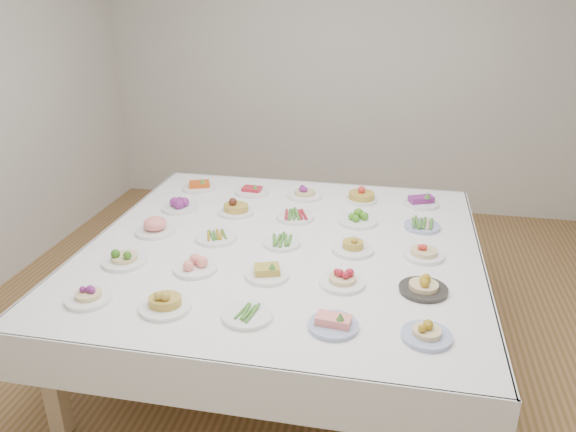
% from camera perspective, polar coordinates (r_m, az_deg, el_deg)
% --- Properties ---
extents(room_envelope, '(5.02, 5.02, 2.81)m').
position_cam_1_polar(room_envelope, '(3.31, 1.83, 15.26)').
color(room_envelope, '#98693F').
rests_on(room_envelope, ground).
extents(display_table, '(2.41, 2.41, 0.75)m').
position_cam_1_polar(display_table, '(3.52, -0.48, -3.81)').
color(display_table, white).
rests_on(display_table, ground).
extents(dish_0, '(0.23, 0.23, 0.11)m').
position_cam_1_polar(dish_0, '(3.06, -19.65, -7.31)').
color(dish_0, white).
rests_on(dish_0, display_table).
extents(dish_1, '(0.26, 0.26, 0.16)m').
position_cam_1_polar(dish_1, '(2.87, -12.44, -7.91)').
color(dish_1, white).
rests_on(dish_1, display_table).
extents(dish_2, '(0.25, 0.25, 0.05)m').
position_cam_1_polar(dish_2, '(2.78, -4.15, -9.89)').
color(dish_2, white).
rests_on(dish_2, display_table).
extents(dish_3, '(0.24, 0.24, 0.10)m').
position_cam_1_polar(dish_3, '(2.69, 4.64, -10.54)').
color(dish_3, '#4C66B2').
rests_on(dish_3, display_table).
extents(dish_4, '(0.23, 0.23, 0.12)m').
position_cam_1_polar(dish_4, '(2.68, 13.97, -10.99)').
color(dish_4, '#4C66B2').
rests_on(dish_4, display_table).
extents(dish_5, '(0.26, 0.26, 0.15)m').
position_cam_1_polar(dish_5, '(3.38, -16.34, -3.54)').
color(dish_5, white).
rests_on(dish_5, display_table).
extents(dish_6, '(0.24, 0.24, 0.11)m').
position_cam_1_polar(dish_6, '(3.21, -9.42, -4.70)').
color(dish_6, white).
rests_on(dish_6, display_table).
extents(dish_7, '(0.24, 0.24, 0.10)m').
position_cam_1_polar(dish_7, '(3.11, -2.14, -5.50)').
color(dish_7, white).
rests_on(dish_7, display_table).
extents(dish_8, '(0.24, 0.24, 0.14)m').
position_cam_1_polar(dish_8, '(3.04, 5.57, -5.87)').
color(dish_8, white).
rests_on(dish_8, display_table).
extents(dish_9, '(0.25, 0.25, 0.14)m').
position_cam_1_polar(dish_9, '(3.04, 13.67, -6.44)').
color(dish_9, '#2B2926').
rests_on(dish_9, display_table).
extents(dish_10, '(0.26, 0.26, 0.13)m').
position_cam_1_polar(dish_10, '(3.73, -13.35, -0.84)').
color(dish_10, white).
rests_on(dish_10, display_table).
extents(dish_11, '(0.26, 0.26, 0.05)m').
position_cam_1_polar(dish_11, '(3.58, -7.29, -2.05)').
color(dish_11, white).
rests_on(dish_11, display_table).
extents(dish_12, '(0.23, 0.23, 0.06)m').
position_cam_1_polar(dish_12, '(3.48, -0.62, -2.56)').
color(dish_12, white).
rests_on(dish_12, display_table).
extents(dish_13, '(0.25, 0.25, 0.13)m').
position_cam_1_polar(dish_13, '(3.41, 6.62, -2.75)').
color(dish_13, white).
rests_on(dish_13, display_table).
extents(dish_14, '(0.24, 0.24, 0.12)m').
position_cam_1_polar(dish_14, '(3.41, 13.67, -3.27)').
color(dish_14, white).
rests_on(dish_14, display_table).
extents(dish_15, '(0.26, 0.26, 0.10)m').
position_cam_1_polar(dish_15, '(4.09, -10.93, 1.27)').
color(dish_15, white).
rests_on(dish_15, display_table).
extents(dish_16, '(0.25, 0.24, 0.15)m').
position_cam_1_polar(dish_16, '(3.94, -5.32, 1.26)').
color(dish_16, white).
rests_on(dish_16, display_table).
extents(dish_17, '(0.26, 0.25, 0.06)m').
position_cam_1_polar(dish_17, '(3.86, 0.74, 0.11)').
color(dish_17, white).
rests_on(dish_17, display_table).
extents(dish_18, '(0.26, 0.26, 0.10)m').
position_cam_1_polar(dish_18, '(3.81, 7.11, -0.09)').
color(dish_18, white).
rests_on(dish_18, display_table).
extents(dish_19, '(0.23, 0.23, 0.06)m').
position_cam_1_polar(dish_19, '(3.82, 13.48, -0.87)').
color(dish_19, '#4C66B2').
rests_on(dish_19, display_table).
extents(dish_20, '(0.25, 0.25, 0.11)m').
position_cam_1_polar(dish_20, '(4.46, -9.00, 3.27)').
color(dish_20, white).
rests_on(dish_20, display_table).
extents(dish_21, '(0.26, 0.26, 0.10)m').
position_cam_1_polar(dish_21, '(4.32, -3.69, 2.82)').
color(dish_21, white).
rests_on(dish_21, display_table).
extents(dish_22, '(0.26, 0.26, 0.13)m').
position_cam_1_polar(dish_22, '(4.24, 1.72, 2.72)').
color(dish_22, white).
rests_on(dish_22, display_table).
extents(dish_23, '(0.25, 0.24, 0.14)m').
position_cam_1_polar(dish_23, '(4.19, 7.49, 2.37)').
color(dish_23, white).
rests_on(dish_23, display_table).
extents(dish_24, '(0.25, 0.25, 0.12)m').
position_cam_1_polar(dish_24, '(4.20, 13.39, 1.76)').
color(dish_24, white).
rests_on(dish_24, display_table).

